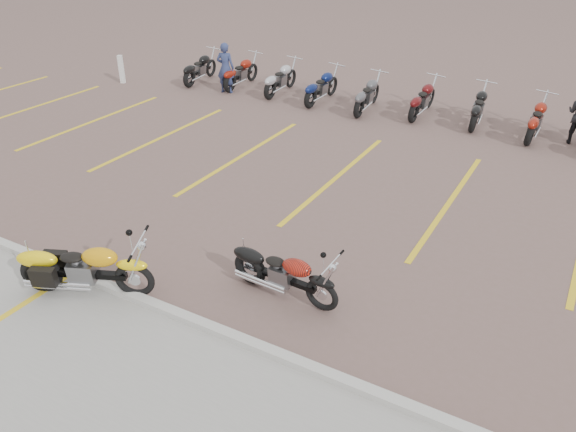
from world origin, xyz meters
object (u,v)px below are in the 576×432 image
object	(u,v)px
yellow_cruiser	(84,270)
bollard	(121,69)
person_a	(225,68)
flame_cruiser	(283,274)

from	to	relation	value
yellow_cruiser	bollard	xyz separation A→B (m)	(-8.72, 9.79, 0.04)
bollard	person_a	bearing A→B (deg)	12.79
yellow_cruiser	person_a	bearing A→B (deg)	90.23
flame_cruiser	person_a	xyz separation A→B (m)	(-7.57, 9.12, 0.44)
person_a	bollard	bearing A→B (deg)	-1.14
flame_cruiser	yellow_cruiser	bearing A→B (deg)	-148.00
person_a	yellow_cruiser	bearing A→B (deg)	99.89
yellow_cruiser	person_a	size ratio (longest dim) A/B	1.26
person_a	bollard	size ratio (longest dim) A/B	1.70
flame_cruiser	bollard	world-z (taller)	bollard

